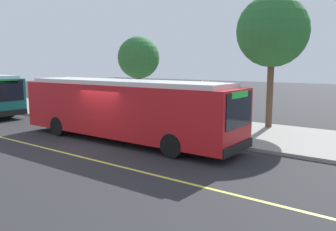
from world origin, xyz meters
TOP-DOWN VIEW (x-y plane):
  - ground_plane at (0.00, 0.00)m, footprint 120.00×120.00m
  - sidewalk_curb at (0.00, 6.00)m, footprint 44.00×6.40m
  - lane_stripe_center at (0.00, -2.20)m, footprint 36.00×0.14m
  - transit_bus_main at (0.30, 1.01)m, footprint 12.11×2.69m
  - bus_shelter at (1.08, 6.29)m, footprint 2.90×1.60m
  - waiting_bench at (1.28, 6.19)m, footprint 1.60×0.48m
  - route_sign_post at (3.41, 3.40)m, footprint 0.44×0.08m
  - pedestrian_commuter at (3.13, 3.95)m, footprint 0.24×0.40m
  - street_tree_upstreet at (-4.59, 7.61)m, footprint 2.96×2.96m
  - street_tree_downstreet at (4.83, 8.12)m, footprint 3.95×3.95m

SIDE VIEW (x-z plane):
  - ground_plane at x=0.00m, z-range 0.00..0.00m
  - lane_stripe_center at x=0.00m, z-range 0.00..0.01m
  - sidewalk_curb at x=0.00m, z-range 0.00..0.15m
  - waiting_bench at x=1.28m, z-range 0.16..1.11m
  - pedestrian_commuter at x=3.13m, z-range 0.27..1.96m
  - transit_bus_main at x=0.30m, z-range 0.14..3.09m
  - bus_shelter at x=1.08m, z-range 0.68..3.16m
  - route_sign_post at x=3.41m, z-range 0.56..3.36m
  - street_tree_upstreet at x=-4.59m, z-range 1.38..6.88m
  - street_tree_downstreet at x=4.83m, z-range 1.82..9.15m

